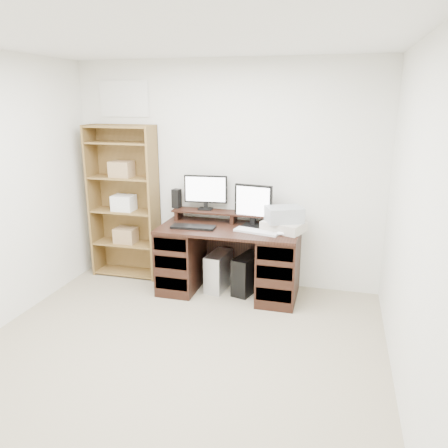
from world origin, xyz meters
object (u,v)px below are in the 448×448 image
at_px(monitor_small, 253,204).
at_px(printer, 284,226).
at_px(desk, 229,259).
at_px(bookshelf, 125,201).
at_px(monitor_wide, 206,190).
at_px(tower_silver, 218,271).
at_px(tower_black, 247,274).

height_order(monitor_small, printer, monitor_small).
height_order(desk, bookshelf, bookshelf).
bearing_deg(bookshelf, monitor_wide, 2.84).
xyz_separation_m(desk, tower_silver, (-0.14, 0.06, -0.18)).
relative_size(monitor_wide, tower_black, 1.07).
xyz_separation_m(monitor_small, printer, (0.35, -0.11, -0.20)).
bearing_deg(tower_silver, desk, -18.32).
bearing_deg(printer, bookshelf, -165.44).
bearing_deg(tower_silver, tower_black, 6.18).
bearing_deg(desk, bookshelf, 170.90).
xyz_separation_m(monitor_wide, bookshelf, (-0.99, -0.05, -0.17)).
relative_size(monitor_small, tower_silver, 1.07).
bearing_deg(monitor_wide, desk, -43.02).
distance_m(desk, tower_black, 0.27).
bearing_deg(printer, monitor_wide, -174.16).
relative_size(desk, bookshelf, 0.83).
relative_size(desk, monitor_wide, 3.06).
xyz_separation_m(tower_silver, tower_black, (0.33, -0.00, -0.00)).
bearing_deg(desk, tower_black, 17.62).
bearing_deg(monitor_small, bookshelf, -174.55).
distance_m(desk, printer, 0.71).
bearing_deg(monitor_small, monitor_wide, 175.82).
height_order(desk, tower_black, desk).
bearing_deg(printer, desk, -157.15).
bearing_deg(desk, monitor_small, 30.21).
relative_size(tower_black, bookshelf, 0.25).
relative_size(printer, bookshelf, 0.23).
distance_m(desk, monitor_small, 0.66).
distance_m(monitor_small, bookshelf, 1.57).
xyz_separation_m(printer, tower_silver, (-0.72, 0.04, -0.59)).
relative_size(desk, printer, 3.67).
distance_m(printer, bookshelf, 1.92).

